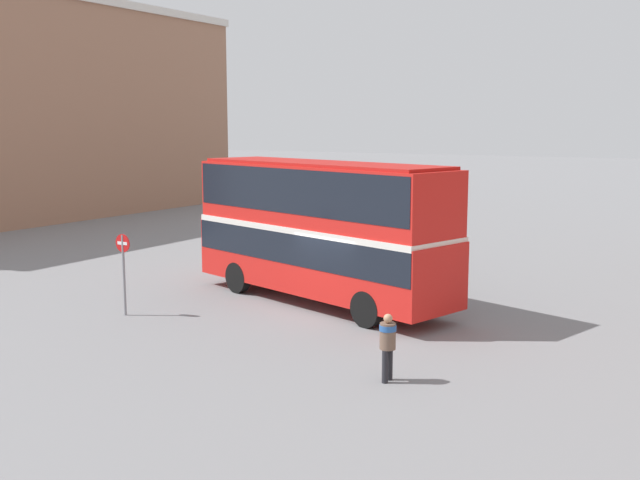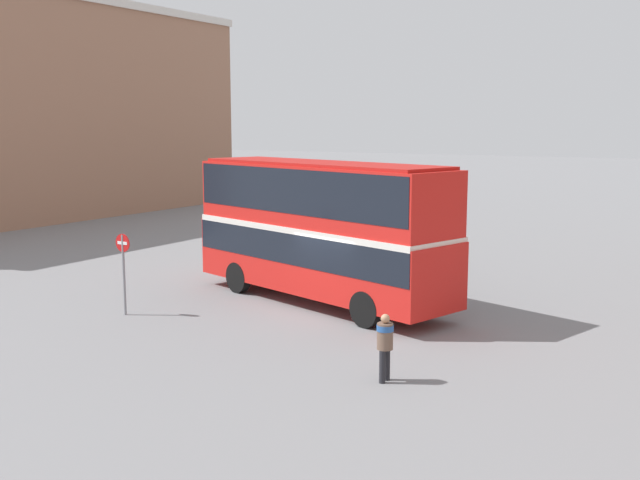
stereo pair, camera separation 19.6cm
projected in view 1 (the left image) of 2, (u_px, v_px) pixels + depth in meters
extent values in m
plane|color=slate|center=(330.00, 314.00, 23.25)|extent=(240.00, 240.00, 0.00)
cube|color=red|center=(320.00, 259.00, 24.61)|extent=(10.33, 5.22, 2.01)
cube|color=red|center=(320.00, 197.00, 24.30)|extent=(10.16, 5.11, 2.07)
cube|color=black|center=(320.00, 245.00, 24.54)|extent=(10.24, 5.23, 0.99)
cube|color=black|center=(320.00, 189.00, 24.26)|extent=(10.03, 5.10, 1.41)
cube|color=silver|center=(320.00, 227.00, 24.45)|extent=(10.24, 5.22, 0.20)
cube|color=#B11A15|center=(320.00, 164.00, 24.13)|extent=(9.68, 4.81, 0.10)
cylinder|color=black|center=(417.00, 297.00, 23.20)|extent=(1.12, 0.59, 1.08)
cylinder|color=black|center=(367.00, 309.00, 21.67)|extent=(1.12, 0.59, 1.08)
cylinder|color=black|center=(287.00, 269.00, 27.68)|extent=(1.12, 0.59, 1.08)
cylinder|color=black|center=(238.00, 277.00, 26.16)|extent=(1.12, 0.59, 1.08)
cylinder|color=#232328|center=(385.00, 367.00, 17.01)|extent=(0.14, 0.14, 0.77)
cylinder|color=#232328|center=(390.00, 364.00, 17.22)|extent=(0.14, 0.14, 0.77)
cylinder|color=brown|center=(388.00, 336.00, 17.01)|extent=(0.37, 0.37, 0.61)
cylinder|color=#28569E|center=(388.00, 328.00, 16.98)|extent=(0.39, 0.39, 0.13)
sphere|color=tan|center=(388.00, 318.00, 16.95)|extent=(0.21, 0.21, 0.21)
cylinder|color=gray|center=(124.00, 275.00, 22.93)|extent=(0.08, 0.08, 2.51)
cylinder|color=red|center=(123.00, 243.00, 22.78)|extent=(0.56, 0.03, 0.56)
cube|color=white|center=(123.00, 243.00, 22.78)|extent=(0.39, 0.04, 0.10)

